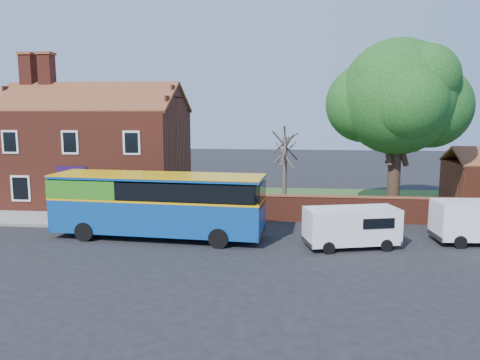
# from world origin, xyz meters

# --- Properties ---
(ground) EXTENTS (120.00, 120.00, 0.00)m
(ground) POSITION_xyz_m (0.00, 0.00, 0.00)
(ground) COLOR black
(ground) RESTS_ON ground
(pavement) EXTENTS (18.00, 3.50, 0.12)m
(pavement) POSITION_xyz_m (-7.00, 5.75, 0.06)
(pavement) COLOR gray
(pavement) RESTS_ON ground
(kerb) EXTENTS (18.00, 0.15, 0.14)m
(kerb) POSITION_xyz_m (-7.00, 4.00, 0.07)
(kerb) COLOR slate
(kerb) RESTS_ON ground
(grass_strip) EXTENTS (26.00, 12.00, 0.04)m
(grass_strip) POSITION_xyz_m (13.00, 13.00, 0.02)
(grass_strip) COLOR #426B28
(grass_strip) RESTS_ON ground
(shop_building) EXTENTS (12.30, 8.13, 10.50)m
(shop_building) POSITION_xyz_m (-7.02, 11.50, 3.41)
(shop_building) COLOR maroon
(shop_building) RESTS_ON ground
(boundary_wall) EXTENTS (22.00, 0.38, 1.60)m
(boundary_wall) POSITION_xyz_m (13.00, 7.00, 0.81)
(boundary_wall) COLOR maroon
(boundary_wall) RESTS_ON ground
(bus) EXTENTS (11.11, 3.55, 3.33)m
(bus) POSITION_xyz_m (-0.33, 2.53, 1.89)
(bus) COLOR #0D4291
(bus) RESTS_ON ground
(van_near) EXTENTS (4.73, 2.82, 1.94)m
(van_near) POSITION_xyz_m (9.79, 1.76, 1.09)
(van_near) COLOR white
(van_near) RESTS_ON ground
(large_tree) EXTENTS (8.99, 7.11, 10.96)m
(large_tree) POSITION_xyz_m (13.44, 9.73, 7.18)
(large_tree) COLOR black
(large_tree) RESTS_ON ground
(bare_tree) EXTENTS (2.02, 2.40, 5.37)m
(bare_tree) POSITION_xyz_m (6.46, 8.86, 2.76)
(bare_tree) COLOR #4C4238
(bare_tree) RESTS_ON ground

